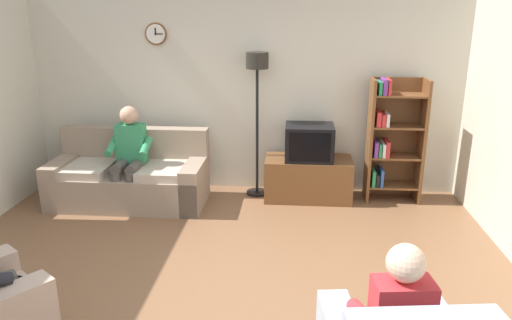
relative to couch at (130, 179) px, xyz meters
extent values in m
plane|color=brown|center=(1.38, -1.93, -0.31)|extent=(12.00, 12.00, 0.00)
cube|color=beige|center=(1.38, 0.73, 1.04)|extent=(6.20, 0.12, 2.70)
cylinder|color=brown|center=(0.26, 0.65, 1.74)|extent=(0.28, 0.03, 0.28)
cylinder|color=white|center=(0.26, 0.63, 1.74)|extent=(0.24, 0.01, 0.24)
cube|color=black|center=(0.26, 0.63, 1.77)|extent=(0.02, 0.01, 0.09)
cube|color=black|center=(0.30, 0.63, 1.74)|extent=(0.11, 0.01, 0.01)
cube|color=beige|center=(-1.48, 0.17, 1.09)|extent=(0.12, 1.10, 1.20)
cube|color=gray|center=(0.00, -0.05, -0.10)|extent=(1.90, 0.84, 0.42)
cube|color=gray|center=(0.00, 0.31, 0.35)|extent=(1.90, 0.20, 0.48)
cube|color=gray|center=(0.84, -0.06, -0.03)|extent=(0.22, 0.84, 0.56)
cube|color=gray|center=(-0.84, -0.05, -0.03)|extent=(0.22, 0.84, 0.56)
cube|color=#BCAD99|center=(0.50, -0.10, 0.16)|extent=(0.60, 0.68, 0.10)
cube|color=#BCAD99|center=(-0.50, -0.10, 0.16)|extent=(0.60, 0.68, 0.10)
cube|color=brown|center=(2.24, 0.32, -0.04)|extent=(1.10, 0.56, 0.54)
cube|color=black|center=(2.24, 0.58, -0.02)|extent=(1.10, 0.04, 0.03)
cube|color=black|center=(2.24, 0.30, 0.44)|extent=(0.60, 0.48, 0.44)
cube|color=black|center=(2.24, 0.05, 0.44)|extent=(0.50, 0.01, 0.36)
cube|color=brown|center=(2.99, 0.37, 0.46)|extent=(0.04, 0.36, 1.55)
cube|color=brown|center=(3.63, 0.37, 0.46)|extent=(0.04, 0.36, 1.55)
cube|color=brown|center=(3.31, 0.54, 0.46)|extent=(0.64, 0.02, 1.55)
cube|color=brown|center=(3.31, 0.37, -0.12)|extent=(0.60, 0.34, 0.02)
cube|color=#267F4C|center=(3.06, 0.35, -0.01)|extent=(0.04, 0.28, 0.20)
cube|color=black|center=(3.11, 0.35, -0.03)|extent=(0.04, 0.28, 0.16)
cube|color=#2D59A5|center=(3.16, 0.35, 0.00)|extent=(0.03, 0.28, 0.22)
cube|color=brown|center=(3.31, 0.37, 0.27)|extent=(0.60, 0.34, 0.02)
cube|color=#72338C|center=(3.06, 0.35, 0.38)|extent=(0.04, 0.28, 0.19)
cube|color=#267F4C|center=(3.11, 0.35, 0.36)|extent=(0.03, 0.28, 0.17)
cube|color=silver|center=(3.16, 0.35, 0.36)|extent=(0.04, 0.28, 0.17)
cube|color=red|center=(3.21, 0.35, 0.38)|extent=(0.04, 0.28, 0.20)
cube|color=brown|center=(3.31, 0.37, 0.66)|extent=(0.60, 0.34, 0.02)
cube|color=red|center=(3.07, 0.35, 0.76)|extent=(0.05, 0.28, 0.18)
cube|color=red|center=(3.13, 0.35, 0.74)|extent=(0.05, 0.28, 0.15)
cube|color=silver|center=(3.18, 0.35, 0.75)|extent=(0.04, 0.28, 0.16)
cube|color=brown|center=(3.31, 0.37, 1.04)|extent=(0.60, 0.34, 0.02)
cube|color=#267F4C|center=(3.06, 0.35, 1.13)|extent=(0.04, 0.28, 0.16)
cube|color=#72338C|center=(3.11, 0.35, 1.15)|extent=(0.05, 0.28, 0.19)
cube|color=red|center=(3.17, 0.35, 1.15)|extent=(0.03, 0.28, 0.18)
cylinder|color=black|center=(1.57, 0.42, -0.30)|extent=(0.28, 0.28, 0.03)
cylinder|color=black|center=(1.57, 0.42, 0.54)|extent=(0.04, 0.04, 1.70)
cylinder|color=black|center=(1.57, 0.42, 1.44)|extent=(0.28, 0.28, 0.20)
cube|color=#338C59|center=(0.06, 0.00, 0.47)|extent=(0.34, 0.20, 0.48)
sphere|color=tan|center=(0.06, -0.01, 0.82)|extent=(0.22, 0.22, 0.22)
cylinder|color=#4C4742|center=(0.15, -0.19, 0.23)|extent=(0.13, 0.38, 0.13)
cylinder|color=#4C4742|center=(-0.03, -0.19, 0.23)|extent=(0.13, 0.38, 0.13)
cylinder|color=#4C4742|center=(0.15, -0.38, -0.05)|extent=(0.11, 0.11, 0.52)
cylinder|color=#4C4742|center=(-0.03, -0.38, -0.05)|extent=(0.11, 0.11, 0.52)
cylinder|color=#338C59|center=(0.27, -0.10, 0.45)|extent=(0.09, 0.33, 0.20)
cylinder|color=#338C59|center=(-0.15, -0.10, 0.45)|extent=(0.09, 0.33, 0.20)
cylinder|color=#4C4742|center=(-0.02, -2.54, -0.11)|extent=(0.15, 0.15, 0.40)
cylinder|color=#4C4742|center=(0.12, -2.64, -0.11)|extent=(0.15, 0.15, 0.40)
cube|color=red|center=(2.69, -3.17, 0.35)|extent=(0.36, 0.24, 0.48)
sphere|color=beige|center=(2.69, -3.16, 0.70)|extent=(0.22, 0.22, 0.22)
cylinder|color=red|center=(2.47, -3.09, 0.33)|extent=(0.13, 0.34, 0.20)
cylinder|color=red|center=(2.88, -3.04, 0.33)|extent=(0.13, 0.34, 0.20)
camera|label=1|loc=(2.06, -5.60, 2.04)|focal=34.02mm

